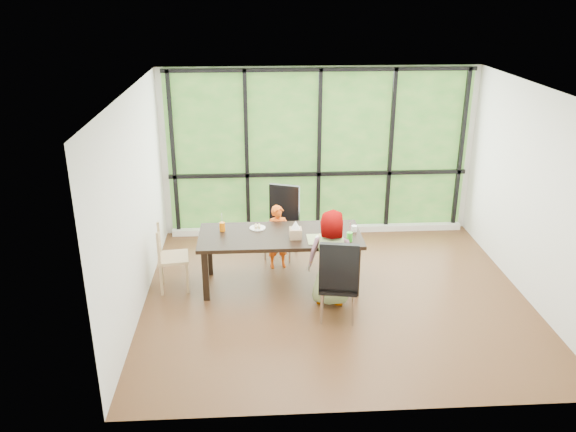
% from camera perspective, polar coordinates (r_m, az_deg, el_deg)
% --- Properties ---
extents(ground, '(5.00, 5.00, 0.00)m').
position_cam_1_polar(ground, '(7.82, 4.64, -7.80)').
color(ground, black).
rests_on(ground, ground).
extents(back_wall, '(5.00, 0.00, 5.00)m').
position_cam_1_polar(back_wall, '(9.38, 3.02, 6.27)').
color(back_wall, silver).
rests_on(back_wall, ground).
extents(foliage_backdrop, '(4.80, 0.02, 2.65)m').
position_cam_1_polar(foliage_backdrop, '(9.36, 3.04, 6.24)').
color(foliage_backdrop, '#29531E').
rests_on(foliage_backdrop, back_wall).
extents(window_mullions, '(4.80, 0.06, 2.65)m').
position_cam_1_polar(window_mullions, '(9.32, 3.06, 6.18)').
color(window_mullions, black).
rests_on(window_mullions, back_wall).
extents(window_sill, '(4.80, 0.12, 0.10)m').
position_cam_1_polar(window_sill, '(9.71, 2.94, -1.30)').
color(window_sill, silver).
rests_on(window_sill, ground).
extents(dining_table, '(2.21, 1.05, 0.75)m').
position_cam_1_polar(dining_table, '(7.91, -0.77, -4.30)').
color(dining_table, black).
rests_on(dining_table, ground).
extents(chair_window_leather, '(0.59, 0.59, 1.08)m').
position_cam_1_polar(chair_window_leather, '(8.65, -0.71, -0.73)').
color(chair_window_leather, black).
rests_on(chair_window_leather, ground).
extents(chair_interior_leather, '(0.53, 0.53, 1.08)m').
position_cam_1_polar(chair_interior_leather, '(7.11, 5.00, -6.06)').
color(chair_interior_leather, black).
rests_on(chair_interior_leather, ground).
extents(chair_end_beech, '(0.45, 0.46, 0.90)m').
position_cam_1_polar(chair_end_beech, '(7.94, -11.18, -4.02)').
color(chair_end_beech, tan).
rests_on(chair_end_beech, ground).
extents(child_toddler, '(0.38, 0.29, 0.94)m').
position_cam_1_polar(child_toddler, '(8.37, -0.95, -2.04)').
color(child_toddler, '#EE540F').
rests_on(child_toddler, ground).
extents(child_older, '(0.68, 0.51, 1.26)m').
position_cam_1_polar(child_older, '(7.39, 4.38, -4.13)').
color(child_older, gray).
rests_on(child_older, ground).
extents(placemat, '(0.46, 0.34, 0.01)m').
position_cam_1_polar(placemat, '(7.62, 3.64, -2.26)').
color(placemat, tan).
rests_on(placemat, dining_table).
extents(plate_far, '(0.22, 0.22, 0.01)m').
position_cam_1_polar(plate_far, '(7.94, -3.00, -1.17)').
color(plate_far, white).
rests_on(plate_far, dining_table).
extents(plate_near, '(0.22, 0.22, 0.01)m').
position_cam_1_polar(plate_near, '(7.63, 3.50, -2.18)').
color(plate_near, white).
rests_on(plate_near, dining_table).
extents(orange_cup, '(0.08, 0.08, 0.12)m').
position_cam_1_polar(orange_cup, '(7.88, -6.45, -1.05)').
color(orange_cup, orange).
rests_on(orange_cup, dining_table).
extents(green_cup, '(0.08, 0.08, 0.12)m').
position_cam_1_polar(green_cup, '(7.56, 6.05, -2.04)').
color(green_cup, green).
rests_on(green_cup, dining_table).
extents(white_mug, '(0.08, 0.08, 0.08)m').
position_cam_1_polar(white_mug, '(7.88, 6.50, -1.22)').
color(white_mug, white).
rests_on(white_mug, dining_table).
extents(tissue_box, '(0.16, 0.16, 0.14)m').
position_cam_1_polar(tissue_box, '(7.61, 0.75, -1.70)').
color(tissue_box, tan).
rests_on(tissue_box, dining_table).
extents(crepe_rolls_far, '(0.10, 0.12, 0.04)m').
position_cam_1_polar(crepe_rolls_far, '(7.93, -3.01, -1.01)').
color(crepe_rolls_far, tan).
rests_on(crepe_rolls_far, plate_far).
extents(crepe_rolls_near, '(0.15, 0.12, 0.04)m').
position_cam_1_polar(crepe_rolls_near, '(7.62, 3.51, -2.01)').
color(crepe_rolls_near, tan).
rests_on(crepe_rolls_near, plate_near).
extents(straw_white, '(0.01, 0.04, 0.20)m').
position_cam_1_polar(straw_white, '(7.84, -6.48, -0.37)').
color(straw_white, white).
rests_on(straw_white, orange_cup).
extents(straw_pink, '(0.01, 0.04, 0.20)m').
position_cam_1_polar(straw_pink, '(7.52, 6.08, -1.33)').
color(straw_pink, pink).
rests_on(straw_pink, green_cup).
extents(tissue, '(0.12, 0.12, 0.11)m').
position_cam_1_polar(tissue, '(7.56, 0.75, -0.85)').
color(tissue, white).
rests_on(tissue, tissue_box).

